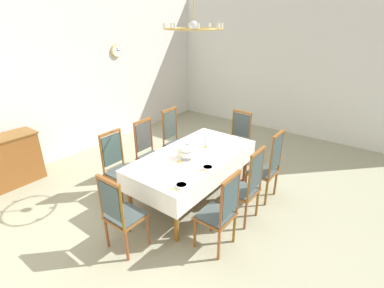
% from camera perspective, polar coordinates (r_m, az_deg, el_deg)
% --- Properties ---
extents(ground, '(7.75, 6.28, 0.04)m').
position_cam_1_polar(ground, '(4.81, 0.61, -10.82)').
color(ground, gray).
extents(back_wall, '(7.75, 0.08, 3.30)m').
position_cam_1_polar(back_wall, '(6.47, -23.20, 12.44)').
color(back_wall, silver).
rests_on(back_wall, ground).
extents(right_wall, '(0.08, 6.28, 3.30)m').
position_cam_1_polar(right_wall, '(7.56, 19.18, 14.40)').
color(right_wall, silver).
rests_on(right_wall, ground).
extents(dining_table, '(2.14, 1.10, 0.77)m').
position_cam_1_polar(dining_table, '(4.46, 0.25, -3.03)').
color(dining_table, brown).
rests_on(dining_table, ground).
extents(tablecloth, '(2.16, 1.12, 0.32)m').
position_cam_1_polar(tablecloth, '(4.46, 0.25, -3.01)').
color(tablecloth, white).
rests_on(tablecloth, dining_table).
extents(chair_south_a, '(0.44, 0.42, 1.09)m').
position_cam_1_polar(chair_south_a, '(3.57, 5.72, -13.40)').
color(chair_south_a, brown).
rests_on(chair_south_a, ground).
extents(chair_north_a, '(0.44, 0.42, 1.13)m').
position_cam_1_polar(chair_north_a, '(4.67, -14.67, -4.34)').
color(chair_north_a, brown).
rests_on(chair_north_a, ground).
extents(chair_south_b, '(0.44, 0.42, 1.16)m').
position_cam_1_polar(chair_south_b, '(4.07, 10.98, -8.28)').
color(chair_south_b, brown).
rests_on(chair_south_b, ground).
extents(chair_north_b, '(0.44, 0.42, 1.14)m').
position_cam_1_polar(chair_north_b, '(5.07, -8.64, -1.47)').
color(chair_north_b, brown).
rests_on(chair_north_b, ground).
extents(chair_south_c, '(0.44, 0.42, 1.18)m').
position_cam_1_polar(chair_south_c, '(4.64, 14.97, -4.36)').
color(chair_south_c, brown).
rests_on(chair_south_c, ground).
extents(chair_north_c, '(0.44, 0.42, 1.17)m').
position_cam_1_polar(chair_north_c, '(5.54, -3.50, 1.11)').
color(chair_north_c, brown).
rests_on(chair_north_c, ground).
extents(chair_head_west, '(0.42, 0.44, 1.08)m').
position_cam_1_polar(chair_head_west, '(3.64, -14.19, -13.35)').
color(chair_head_west, brown).
rests_on(chair_head_west, ground).
extents(chair_head_east, '(0.42, 0.44, 1.10)m').
position_cam_1_polar(chair_head_east, '(5.67, 9.23, 1.10)').
color(chair_head_east, brown).
rests_on(chair_head_east, ground).
extents(soup_tureen, '(0.31, 0.31, 0.24)m').
position_cam_1_polar(soup_tureen, '(4.27, -0.94, -1.42)').
color(soup_tureen, silver).
rests_on(soup_tureen, tablecloth).
extents(candlestick_west, '(0.07, 0.07, 0.33)m').
position_cam_1_polar(candlestick_west, '(4.13, -2.59, -2.13)').
color(candlestick_west, gold).
rests_on(candlestick_west, tablecloth).
extents(candlestick_east, '(0.07, 0.07, 0.32)m').
position_cam_1_polar(candlestick_east, '(4.63, 2.80, 0.74)').
color(candlestick_east, gold).
rests_on(candlestick_east, tablecloth).
extents(bowl_near_left, '(0.16, 0.16, 0.03)m').
position_cam_1_polar(bowl_near_left, '(4.02, 3.20, -4.76)').
color(bowl_near_left, silver).
rests_on(bowl_near_left, tablecloth).
extents(bowl_near_right, '(0.16, 0.16, 0.03)m').
position_cam_1_polar(bowl_near_right, '(3.60, -2.17, -8.37)').
color(bowl_near_right, silver).
rests_on(bowl_near_right, tablecloth).
extents(spoon_primary, '(0.03, 0.18, 0.01)m').
position_cam_1_polar(spoon_primary, '(3.96, 2.00, -5.39)').
color(spoon_primary, gold).
rests_on(spoon_primary, tablecloth).
extents(spoon_secondary, '(0.03, 0.18, 0.01)m').
position_cam_1_polar(spoon_secondary, '(3.55, -3.61, -9.15)').
color(spoon_secondary, gold).
rests_on(spoon_secondary, tablecloth).
extents(mounted_clock, '(0.28, 0.06, 0.28)m').
position_cam_1_polar(mounted_clock, '(7.01, -15.07, 17.79)').
color(mounted_clock, '#D1B251').
extents(chandelier, '(0.80, 0.80, 0.66)m').
position_cam_1_polar(chandelier, '(3.99, 0.31, 22.41)').
color(chandelier, gold).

